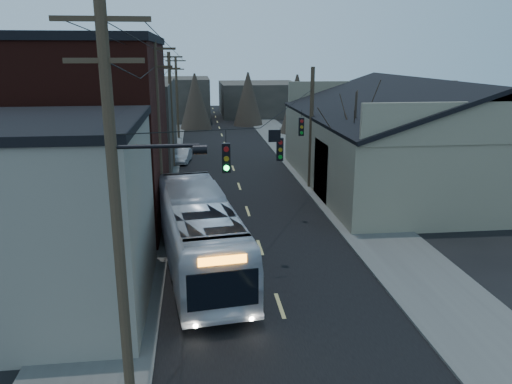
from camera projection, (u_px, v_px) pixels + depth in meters
road_surface at (235, 174)px, 40.18m from camera, size 9.00×110.00×0.02m
sidewalk_left at (153, 175)px, 39.43m from camera, size 4.00×110.00×0.12m
sidewalk_right at (314, 171)px, 40.92m from camera, size 4.00×110.00×0.12m
building_clapboard at (33, 220)px, 18.13m from camera, size 8.00×8.00×7.00m
building_brick at (71, 134)px, 28.14m from camera, size 10.00×12.00×10.00m
building_left_far at (122, 122)px, 43.90m from camera, size 9.00×14.00×7.00m
warehouse at (418, 149)px, 36.17m from camera, size 16.16×20.60×7.73m
building_far_left at (174, 99)px, 72.18m from camera, size 10.00×12.00×6.00m
building_far_right at (259, 99)px, 78.59m from camera, size 12.00×14.00×5.00m
bare_tree at (353, 151)px, 30.40m from camera, size 0.40×0.40×7.20m
utility_lines at (194, 123)px, 32.90m from camera, size 11.24×45.28×10.50m
bus at (199, 232)px, 22.23m from camera, size 4.31×12.31×3.36m
parked_car at (182, 156)px, 44.24m from camera, size 1.74×3.83×1.22m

